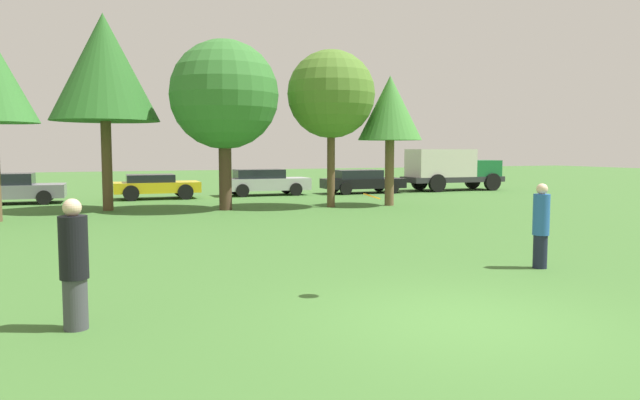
{
  "coord_description": "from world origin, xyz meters",
  "views": [
    {
      "loc": [
        -4.81,
        -6.54,
        2.32
      ],
      "look_at": [
        -0.65,
        3.53,
        1.39
      ],
      "focal_mm": 33.27,
      "sensor_mm": 36.0,
      "label": 1
    }
  ],
  "objects_px": {
    "parked_car_yellow": "(155,185)",
    "delivery_truck_green": "(450,168)",
    "person_catcher": "(541,225)",
    "person_thrower": "(74,264)",
    "parked_car_silver": "(264,182)",
    "tree_4": "(390,109)",
    "tree_2": "(224,95)",
    "tree_3": "(331,95)",
    "frisbee": "(372,196)",
    "parked_car_black": "(361,181)",
    "parked_car_grey": "(10,188)",
    "tree_1": "(104,68)"
  },
  "relations": [
    {
      "from": "tree_3",
      "to": "parked_car_yellow",
      "type": "distance_m",
      "value": 9.92
    },
    {
      "from": "parked_car_silver",
      "to": "parked_car_yellow",
      "type": "bearing_deg",
      "value": -176.21
    },
    {
      "from": "tree_2",
      "to": "tree_3",
      "type": "distance_m",
      "value": 4.23
    },
    {
      "from": "person_catcher",
      "to": "tree_3",
      "type": "xyz_separation_m",
      "value": [
        1.13,
        12.89,
        3.65
      ]
    },
    {
      "from": "person_catcher",
      "to": "delivery_truck_green",
      "type": "xyz_separation_m",
      "value": [
        11.29,
        19.28,
        0.44
      ]
    },
    {
      "from": "tree_3",
      "to": "parked_car_grey",
      "type": "relative_size",
      "value": 1.47
    },
    {
      "from": "tree_1",
      "to": "delivery_truck_green",
      "type": "bearing_deg",
      "value": 13.19
    },
    {
      "from": "frisbee",
      "to": "parked_car_yellow",
      "type": "relative_size",
      "value": 0.07
    },
    {
      "from": "person_catcher",
      "to": "parked_car_yellow",
      "type": "bearing_deg",
      "value": -81.53
    },
    {
      "from": "tree_1",
      "to": "parked_car_grey",
      "type": "distance_m",
      "value": 7.48
    },
    {
      "from": "person_thrower",
      "to": "delivery_truck_green",
      "type": "height_order",
      "value": "delivery_truck_green"
    },
    {
      "from": "person_thrower",
      "to": "tree_2",
      "type": "distance_m",
      "value": 15.6
    },
    {
      "from": "parked_car_yellow",
      "to": "parked_car_black",
      "type": "xyz_separation_m",
      "value": [
        10.58,
        -0.49,
        0.02
      ]
    },
    {
      "from": "frisbee",
      "to": "tree_3",
      "type": "xyz_separation_m",
      "value": [
        5.25,
        13.66,
        2.9
      ]
    },
    {
      "from": "person_thrower",
      "to": "tree_3",
      "type": "xyz_separation_m",
      "value": [
        9.56,
        13.71,
        3.64
      ]
    },
    {
      "from": "tree_1",
      "to": "tree_3",
      "type": "distance_m",
      "value": 8.68
    },
    {
      "from": "person_catcher",
      "to": "tree_2",
      "type": "relative_size",
      "value": 0.26
    },
    {
      "from": "tree_4",
      "to": "tree_2",
      "type": "bearing_deg",
      "value": 173.47
    },
    {
      "from": "tree_2",
      "to": "parked_car_black",
      "type": "xyz_separation_m",
      "value": [
        8.73,
        5.85,
        -3.71
      ]
    },
    {
      "from": "parked_car_black",
      "to": "tree_3",
      "type": "bearing_deg",
      "value": -122.96
    },
    {
      "from": "parked_car_grey",
      "to": "parked_car_yellow",
      "type": "relative_size",
      "value": 1.07
    },
    {
      "from": "tree_2",
      "to": "person_thrower",
      "type": "bearing_deg",
      "value": -110.66
    },
    {
      "from": "parked_car_grey",
      "to": "tree_2",
      "type": "bearing_deg",
      "value": -34.69
    },
    {
      "from": "tree_3",
      "to": "parked_car_silver",
      "type": "relative_size",
      "value": 1.4
    },
    {
      "from": "parked_car_yellow",
      "to": "frisbee",
      "type": "bearing_deg",
      "value": -85.23
    },
    {
      "from": "frisbee",
      "to": "parked_car_black",
      "type": "xyz_separation_m",
      "value": [
        9.78,
        20.02,
        -0.94
      ]
    },
    {
      "from": "parked_car_silver",
      "to": "delivery_truck_green",
      "type": "xyz_separation_m",
      "value": [
        10.85,
        -0.58,
        0.58
      ]
    },
    {
      "from": "person_thrower",
      "to": "parked_car_silver",
      "type": "bearing_deg",
      "value": 61.26
    },
    {
      "from": "parked_car_yellow",
      "to": "person_thrower",
      "type": "bearing_deg",
      "value": -97.16
    },
    {
      "from": "person_thrower",
      "to": "parked_car_silver",
      "type": "xyz_separation_m",
      "value": [
        8.87,
        20.67,
        -0.16
      ]
    },
    {
      "from": "delivery_truck_green",
      "to": "parked_car_black",
      "type": "bearing_deg",
      "value": -177.22
    },
    {
      "from": "frisbee",
      "to": "delivery_truck_green",
      "type": "height_order",
      "value": "delivery_truck_green"
    },
    {
      "from": "parked_car_yellow",
      "to": "delivery_truck_green",
      "type": "height_order",
      "value": "delivery_truck_green"
    },
    {
      "from": "person_thrower",
      "to": "parked_car_silver",
      "type": "height_order",
      "value": "person_thrower"
    },
    {
      "from": "frisbee",
      "to": "parked_car_yellow",
      "type": "height_order",
      "value": "frisbee"
    },
    {
      "from": "person_thrower",
      "to": "parked_car_grey",
      "type": "height_order",
      "value": "person_thrower"
    },
    {
      "from": "parked_car_black",
      "to": "parked_car_grey",
      "type": "bearing_deg",
      "value": -178.04
    },
    {
      "from": "tree_4",
      "to": "parked_car_silver",
      "type": "distance_m",
      "value": 8.56
    },
    {
      "from": "delivery_truck_green",
      "to": "parked_car_grey",
      "type": "bearing_deg",
      "value": -177.83
    },
    {
      "from": "person_thrower",
      "to": "tree_1",
      "type": "height_order",
      "value": "tree_1"
    },
    {
      "from": "person_catcher",
      "to": "parked_car_yellow",
      "type": "relative_size",
      "value": 0.42
    },
    {
      "from": "parked_car_black",
      "to": "delivery_truck_green",
      "type": "bearing_deg",
      "value": 2.78
    },
    {
      "from": "frisbee",
      "to": "tree_1",
      "type": "bearing_deg",
      "value": 101.35
    },
    {
      "from": "person_catcher",
      "to": "parked_car_grey",
      "type": "relative_size",
      "value": 0.39
    },
    {
      "from": "frisbee",
      "to": "tree_2",
      "type": "xyz_separation_m",
      "value": [
        1.05,
        14.17,
        2.77
      ]
    },
    {
      "from": "tree_3",
      "to": "person_thrower",
      "type": "bearing_deg",
      "value": -124.89
    },
    {
      "from": "frisbee",
      "to": "tree_3",
      "type": "height_order",
      "value": "tree_3"
    },
    {
      "from": "person_catcher",
      "to": "parked_car_grey",
      "type": "distance_m",
      "value": 22.31
    },
    {
      "from": "parked_car_yellow",
      "to": "delivery_truck_green",
      "type": "bearing_deg",
      "value": 0.89
    },
    {
      "from": "parked_car_silver",
      "to": "delivery_truck_green",
      "type": "distance_m",
      "value": 10.88
    }
  ]
}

